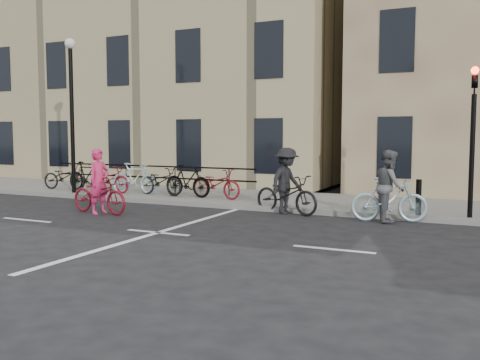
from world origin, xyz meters
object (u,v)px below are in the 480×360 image
at_px(lamp_post, 71,96).
at_px(cyclist_dark, 286,188).
at_px(cyclist_pink, 99,191).
at_px(cyclist_grey, 389,193).
at_px(traffic_light, 473,123).

xyz_separation_m(lamp_post, cyclist_dark, (8.07, -0.50, -2.77)).
height_order(cyclist_pink, cyclist_grey, cyclist_grey).
height_order(lamp_post, cyclist_dark, lamp_post).
distance_m(cyclist_grey, cyclist_dark, 2.80).
bearing_deg(traffic_light, cyclist_grey, -161.35).
relative_size(cyclist_pink, cyclist_dark, 0.96).
relative_size(traffic_light, lamp_post, 0.74).
distance_m(lamp_post, cyclist_grey, 11.23).
bearing_deg(lamp_post, cyclist_grey, -3.57).
xyz_separation_m(traffic_light, cyclist_pink, (-9.30, -2.62, -1.83)).
height_order(traffic_light, cyclist_grey, traffic_light).
xyz_separation_m(traffic_light, cyclist_grey, (-1.83, -0.62, -1.72)).
bearing_deg(cyclist_pink, traffic_light, -66.67).
bearing_deg(cyclist_grey, lamp_post, 70.07).
distance_m(lamp_post, cyclist_dark, 8.55).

